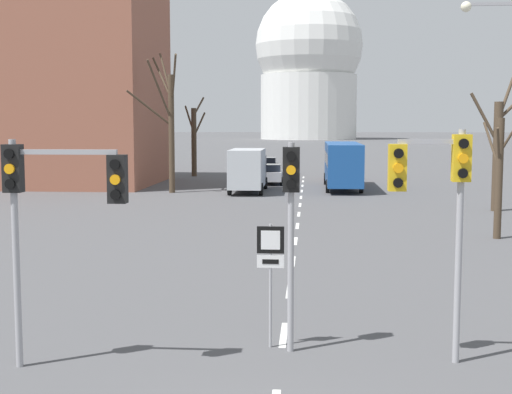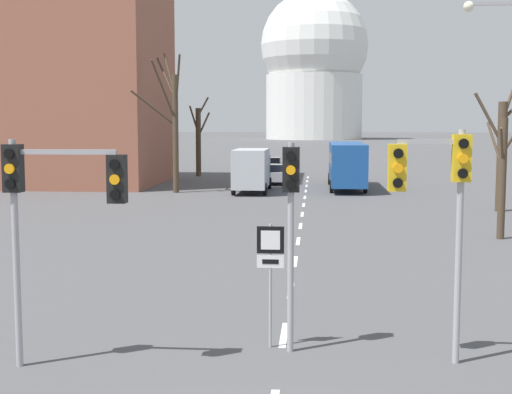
{
  "view_description": "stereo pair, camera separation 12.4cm",
  "coord_description": "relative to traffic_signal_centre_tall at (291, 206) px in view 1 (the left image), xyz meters",
  "views": [
    {
      "loc": [
        0.59,
        -9.8,
        4.96
      ],
      "look_at": [
        -0.59,
        5.75,
        3.35
      ],
      "focal_mm": 50.0,
      "sensor_mm": 36.0,
      "label": 1
    },
    {
      "loc": [
        0.71,
        -9.79,
        4.96
      ],
      "look_at": [
        -0.59,
        5.75,
        3.35
      ],
      "focal_mm": 50.0,
      "sensor_mm": 36.0,
      "label": 2
    }
  ],
  "objects": [
    {
      "name": "sedan_near_left",
      "position": [
        3.31,
        48.2,
        -2.33
      ],
      "size": [
        1.83,
        4.04,
        1.75
      ],
      "color": "maroon",
      "rests_on": "ground_plane"
    },
    {
      "name": "sedan_near_right",
      "position": [
        -3.81,
        57.25,
        -2.42
      ],
      "size": [
        1.84,
        3.81,
        1.53
      ],
      "color": "black",
      "rests_on": "ground_plane"
    },
    {
      "name": "lane_stripe_2",
      "position": [
        -0.19,
        5.7,
        -3.19
      ],
      "size": [
        0.16,
        2.0,
        0.01
      ],
      "primitive_type": "cube",
      "color": "silver",
      "rests_on": "ground_plane"
    },
    {
      "name": "city_bus",
      "position": [
        2.88,
        39.28,
        -1.15
      ],
      "size": [
        2.66,
        10.8,
        3.48
      ],
      "color": "#19478C",
      "rests_on": "ground_plane"
    },
    {
      "name": "lane_stripe_10",
      "position": [
        -0.19,
        41.7,
        -3.19
      ],
      "size": [
        0.16,
        2.0,
        0.01
      ],
      "primitive_type": "cube",
      "color": "silver",
      "rests_on": "ground_plane"
    },
    {
      "name": "lane_stripe_3",
      "position": [
        -0.19,
        10.2,
        -3.19
      ],
      "size": [
        0.16,
        2.0,
        0.01
      ],
      "primitive_type": "cube",
      "color": "silver",
      "rests_on": "ground_plane"
    },
    {
      "name": "lane_stripe_1",
      "position": [
        -0.19,
        1.2,
        -3.19
      ],
      "size": [
        0.16,
        2.0,
        0.01
      ],
      "primitive_type": "cube",
      "color": "silver",
      "rests_on": "ground_plane"
    },
    {
      "name": "capitol_dome",
      "position": [
        -0.19,
        213.01,
        19.99
      ],
      "size": [
        33.71,
        33.71,
        47.61
      ],
      "color": "silver",
      "rests_on": "ground_plane"
    },
    {
      "name": "apartment_block_left",
      "position": [
        -21.25,
        42.29,
        8.6
      ],
      "size": [
        18.0,
        14.0,
        23.59
      ],
      "primitive_type": "cube",
      "color": "#935642",
      "rests_on": "ground_plane"
    },
    {
      "name": "lane_stripe_12",
      "position": [
        -0.19,
        50.7,
        -3.19
      ],
      "size": [
        0.16,
        2.0,
        0.01
      ],
      "primitive_type": "cube",
      "color": "silver",
      "rests_on": "ground_plane"
    },
    {
      "name": "lane_stripe_5",
      "position": [
        -0.19,
        19.2,
        -3.19
      ],
      "size": [
        0.16,
        2.0,
        0.01
      ],
      "primitive_type": "cube",
      "color": "silver",
      "rests_on": "ground_plane"
    },
    {
      "name": "route_sign_post",
      "position": [
        -0.45,
        0.24,
        -1.3
      ],
      "size": [
        0.6,
        0.08,
        2.77
      ],
      "color": "#9E9EA3",
      "rests_on": "ground_plane"
    },
    {
      "name": "bare_tree_left_far",
      "position": [
        -10.51,
        51.5,
        0.31
      ],
      "size": [
        2.06,
        1.72,
        7.51
      ],
      "color": "#473828",
      "rests_on": "ground_plane"
    },
    {
      "name": "lane_stripe_4",
      "position": [
        -0.19,
        14.7,
        -3.19
      ],
      "size": [
        0.16,
        2.0,
        0.01
      ],
      "primitive_type": "cube",
      "color": "silver",
      "rests_on": "ground_plane"
    },
    {
      "name": "lane_stripe_8",
      "position": [
        -0.19,
        32.7,
        -3.19
      ],
      "size": [
        0.16,
        2.0,
        0.01
      ],
      "primitive_type": "cube",
      "color": "silver",
      "rests_on": "ground_plane"
    },
    {
      "name": "delivery_truck",
      "position": [
        -4.06,
        36.02,
        -1.5
      ],
      "size": [
        2.44,
        7.2,
        3.14
      ],
      "color": "#333842",
      "rests_on": "ground_plane"
    },
    {
      "name": "street_lamp_right",
      "position": [
        7.2,
        9.77,
        2.3
      ],
      "size": [
        2.23,
        0.36,
        9.05
      ],
      "color": "#9E9EA3",
      "rests_on": "ground_plane"
    },
    {
      "name": "bare_tree_right_near",
      "position": [
        8.53,
        16.04,
        -0.35
      ],
      "size": [
        1.68,
        2.09,
        6.15
      ],
      "color": "#473828",
      "rests_on": "ground_plane"
    },
    {
      "name": "traffic_signal_centre_tall",
      "position": [
        0.0,
        0.0,
        0.0
      ],
      "size": [
        0.36,
        0.34,
        4.57
      ],
      "color": "#9E9EA3",
      "rests_on": "ground_plane"
    },
    {
      "name": "lane_stripe_9",
      "position": [
        -0.19,
        37.2,
        -3.19
      ],
      "size": [
        0.16,
        2.0,
        0.01
      ],
      "primitive_type": "cube",
      "color": "silver",
      "rests_on": "ground_plane"
    },
    {
      "name": "traffic_signal_near_right",
      "position": [
        3.01,
        -0.48,
        0.46
      ],
      "size": [
        1.64,
        0.34,
        4.85
      ],
      "color": "#9E9EA3",
      "rests_on": "ground_plane"
    },
    {
      "name": "lane_stripe_11",
      "position": [
        -0.19,
        46.2,
        -3.19
      ],
      "size": [
        0.16,
        2.0,
        0.01
      ],
      "primitive_type": "cube",
      "color": "silver",
      "rests_on": "ground_plane"
    },
    {
      "name": "sedan_mid_centre",
      "position": [
        -2.72,
        42.96,
        -2.35
      ],
      "size": [
        1.82,
        4.23,
        1.65
      ],
      "color": "#B7B7BC",
      "rests_on": "ground_plane"
    },
    {
      "name": "lane_stripe_7",
      "position": [
        -0.19,
        28.2,
        -3.19
      ],
      "size": [
        0.16,
        2.0,
        0.01
      ],
      "primitive_type": "cube",
      "color": "silver",
      "rests_on": "ground_plane"
    },
    {
      "name": "bare_tree_right_far",
      "position": [
        10.98,
        26.08,
        0.26
      ],
      "size": [
        3.1,
        1.24,
        7.64
      ],
      "color": "#473828",
      "rests_on": "ground_plane"
    },
    {
      "name": "traffic_signal_near_left",
      "position": [
        -4.75,
        -1.42,
        0.33
      ],
      "size": [
        2.48,
        0.34,
        4.65
      ],
      "color": "#9E9EA3",
      "rests_on": "ground_plane"
    },
    {
      "name": "bare_tree_left_near",
      "position": [
        -9.63,
        35.23,
        1.77
      ],
      "size": [
        3.84,
        4.7,
        10.06
      ],
      "color": "#473828",
      "rests_on": "ground_plane"
    },
    {
      "name": "lane_stripe_6",
      "position": [
        -0.19,
        23.7,
        -3.19
      ],
      "size": [
        0.16,
        2.0,
        0.01
      ],
      "primitive_type": "cube",
      "color": "silver",
      "rests_on": "ground_plane"
    }
  ]
}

